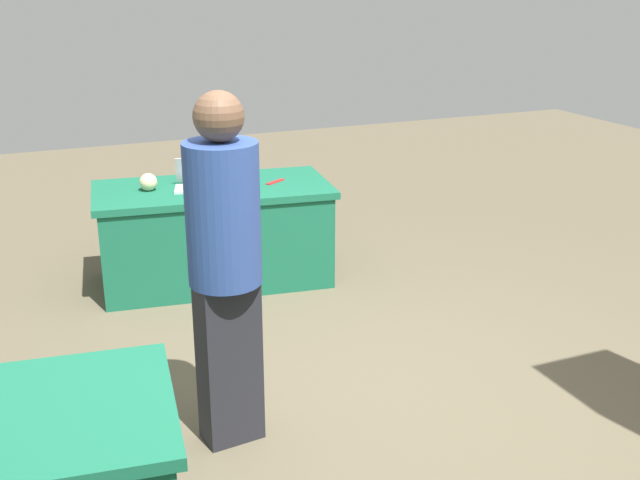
{
  "coord_description": "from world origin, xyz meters",
  "views": [
    {
      "loc": [
        1.49,
        3.19,
        2.2
      ],
      "look_at": [
        0.05,
        -0.23,
        0.9
      ],
      "focal_mm": 43.32,
      "sensor_mm": 36.0,
      "label": 1
    }
  ],
  "objects_px": {
    "person_attendee_standing": "(225,256)",
    "yarn_ball": "(148,182)",
    "table_foreground": "(215,234)",
    "laptop_silver": "(198,183)",
    "scissors_red": "(275,182)"
  },
  "relations": [
    {
      "from": "yarn_ball",
      "to": "scissors_red",
      "type": "xyz_separation_m",
      "value": [
        -0.9,
        0.14,
        -0.06
      ]
    },
    {
      "from": "laptop_silver",
      "to": "scissors_red",
      "type": "bearing_deg",
      "value": -170.9
    },
    {
      "from": "table_foreground",
      "to": "scissors_red",
      "type": "xyz_separation_m",
      "value": [
        -0.46,
        0.07,
        0.37
      ]
    },
    {
      "from": "table_foreground",
      "to": "person_attendee_standing",
      "type": "bearing_deg",
      "value": 76.53
    },
    {
      "from": "person_attendee_standing",
      "to": "yarn_ball",
      "type": "xyz_separation_m",
      "value": [
        -0.04,
        -2.1,
        -0.17
      ]
    },
    {
      "from": "person_attendee_standing",
      "to": "scissors_red",
      "type": "height_order",
      "value": "person_attendee_standing"
    },
    {
      "from": "person_attendee_standing",
      "to": "scissors_red",
      "type": "bearing_deg",
      "value": -122.24
    },
    {
      "from": "person_attendee_standing",
      "to": "laptop_silver",
      "type": "relative_size",
      "value": 4.46
    },
    {
      "from": "laptop_silver",
      "to": "scissors_red",
      "type": "relative_size",
      "value": 2.14
    },
    {
      "from": "table_foreground",
      "to": "person_attendee_standing",
      "type": "relative_size",
      "value": 1.04
    },
    {
      "from": "scissors_red",
      "to": "laptop_silver",
      "type": "bearing_deg",
      "value": -39.17
    },
    {
      "from": "yarn_ball",
      "to": "table_foreground",
      "type": "bearing_deg",
      "value": 171.81
    },
    {
      "from": "person_attendee_standing",
      "to": "laptop_silver",
      "type": "height_order",
      "value": "person_attendee_standing"
    },
    {
      "from": "person_attendee_standing",
      "to": "yarn_ball",
      "type": "distance_m",
      "value": 2.11
    },
    {
      "from": "scissors_red",
      "to": "person_attendee_standing",
      "type": "bearing_deg",
      "value": 32.14
    }
  ]
}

